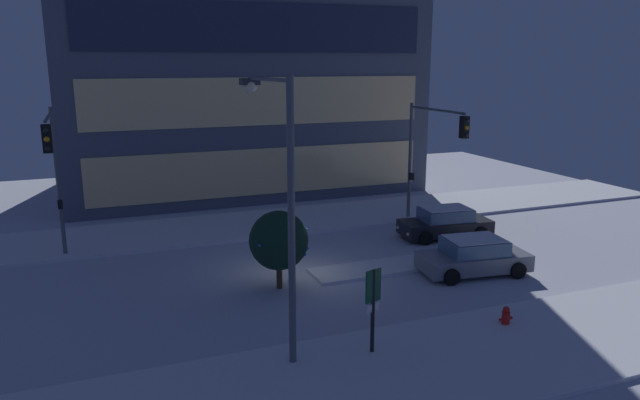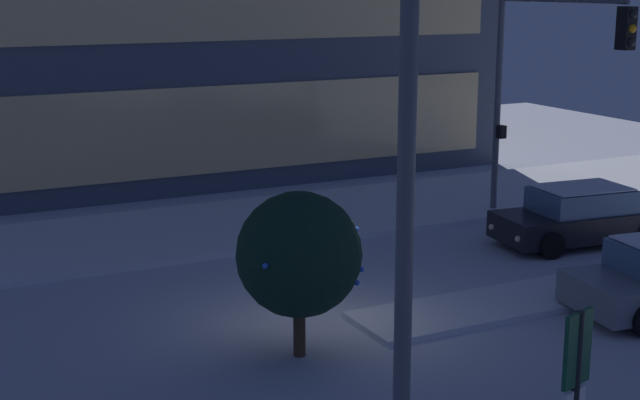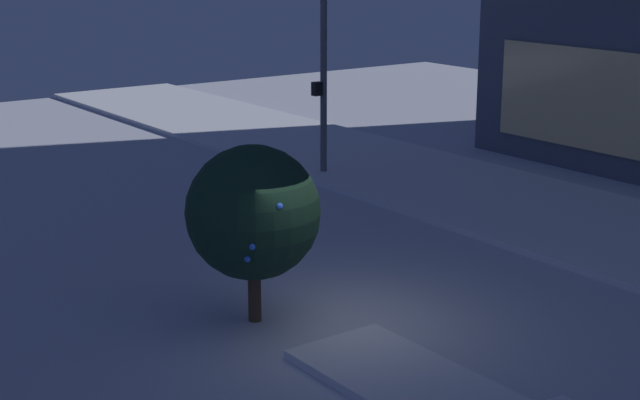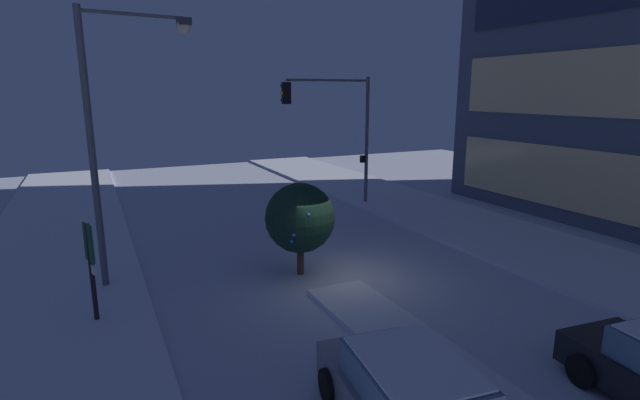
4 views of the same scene
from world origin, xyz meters
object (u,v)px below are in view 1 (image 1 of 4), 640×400
(traffic_light_corner_far_right, at_px, (430,144))
(street_lamp_arched, at_px, (278,179))
(parking_info_sign, at_px, (373,302))
(fire_hydrant, at_px, (506,317))
(decorated_tree_median, at_px, (279,241))
(car_near, at_px, (474,257))
(traffic_light_corner_far_left, at_px, (54,162))
(car_far, at_px, (445,223))

(traffic_light_corner_far_right, bearing_deg, street_lamp_arched, -47.90)
(parking_info_sign, bearing_deg, traffic_light_corner_far_right, -55.05)
(fire_hydrant, distance_m, decorated_tree_median, 8.39)
(traffic_light_corner_far_right, distance_m, street_lamp_arched, 15.01)
(car_near, height_order, traffic_light_corner_far_right, traffic_light_corner_far_right)
(street_lamp_arched, bearing_deg, traffic_light_corner_far_left, 25.00)
(decorated_tree_median, bearing_deg, street_lamp_arched, -107.21)
(decorated_tree_median, bearing_deg, traffic_light_corner_far_left, 145.23)
(fire_hydrant, bearing_deg, traffic_light_corner_far_right, 70.74)
(fire_hydrant, height_order, decorated_tree_median, decorated_tree_median)
(car_far, height_order, parking_info_sign, parking_info_sign)
(car_far, distance_m, fire_hydrant, 10.10)
(car_far, relative_size, parking_info_sign, 1.75)
(street_lamp_arched, distance_m, parking_info_sign, 4.43)
(street_lamp_arched, relative_size, parking_info_sign, 3.04)
(traffic_light_corner_far_left, relative_size, traffic_light_corner_far_right, 1.04)
(traffic_light_corner_far_left, bearing_deg, street_lamp_arched, 30.88)
(car_near, xyz_separation_m, traffic_light_corner_far_left, (-15.40, 6.65, 3.76))
(traffic_light_corner_far_left, relative_size, fire_hydrant, 8.92)
(car_near, xyz_separation_m, fire_hydrant, (-2.04, -4.59, -0.36))
(car_near, distance_m, parking_info_sign, 8.38)
(car_near, height_order, street_lamp_arched, street_lamp_arched)
(traffic_light_corner_far_right, xyz_separation_m, street_lamp_arched, (-11.12, -10.05, 0.89))
(street_lamp_arched, bearing_deg, car_far, -58.96)
(car_far, xyz_separation_m, fire_hydrant, (-3.81, -9.34, -0.36))
(car_near, relative_size, decorated_tree_median, 1.54)
(car_far, distance_m, traffic_light_corner_far_right, 4.02)
(car_far, xyz_separation_m, decorated_tree_median, (-9.54, -3.40, 1.17))
(fire_hydrant, bearing_deg, car_far, 67.79)
(traffic_light_corner_far_right, distance_m, decorated_tree_median, 11.16)
(car_near, bearing_deg, parking_info_sign, -138.69)
(car_near, relative_size, car_far, 1.00)
(car_far, relative_size, street_lamp_arched, 0.57)
(traffic_light_corner_far_left, xyz_separation_m, fire_hydrant, (13.36, -11.23, -4.12))
(car_far, bearing_deg, parking_info_sign, 53.53)
(traffic_light_corner_far_left, bearing_deg, decorated_tree_median, 55.23)
(parking_info_sign, bearing_deg, car_far, -59.63)
(car_near, distance_m, fire_hydrant, 5.03)
(car_far, height_order, traffic_light_corner_far_left, traffic_light_corner_far_left)
(traffic_light_corner_far_right, relative_size, fire_hydrant, 8.58)
(traffic_light_corner_far_right, height_order, street_lamp_arched, street_lamp_arched)
(fire_hydrant, bearing_deg, car_near, 65.98)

